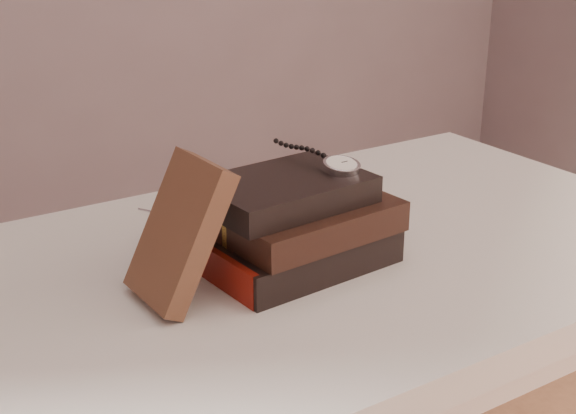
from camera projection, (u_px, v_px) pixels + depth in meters
table at (322, 311)px, 1.05m from camera, size 1.00×0.60×0.75m
book_stack at (296, 224)px, 0.95m from camera, size 0.23×0.17×0.11m
journal at (179, 232)px, 0.86m from camera, size 0.10×0.10×0.16m
pocket_watch at (336, 163)px, 0.96m from camera, size 0.05×0.15×0.02m
eyeglasses at (207, 212)px, 0.96m from camera, size 0.10×0.11×0.04m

